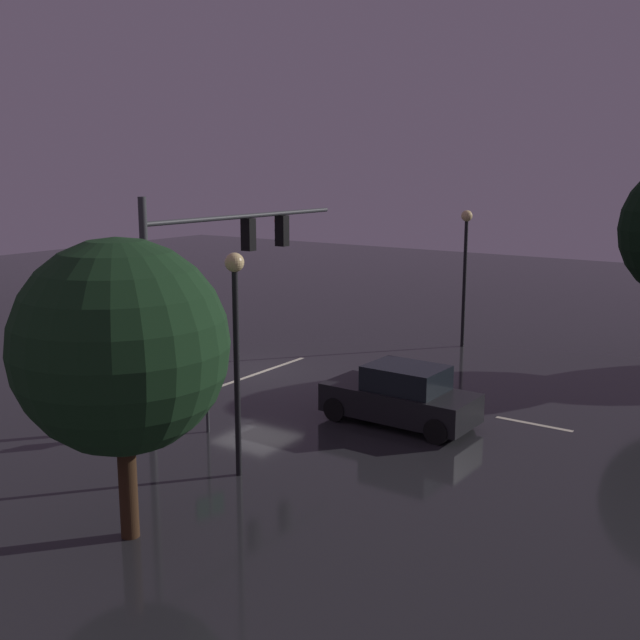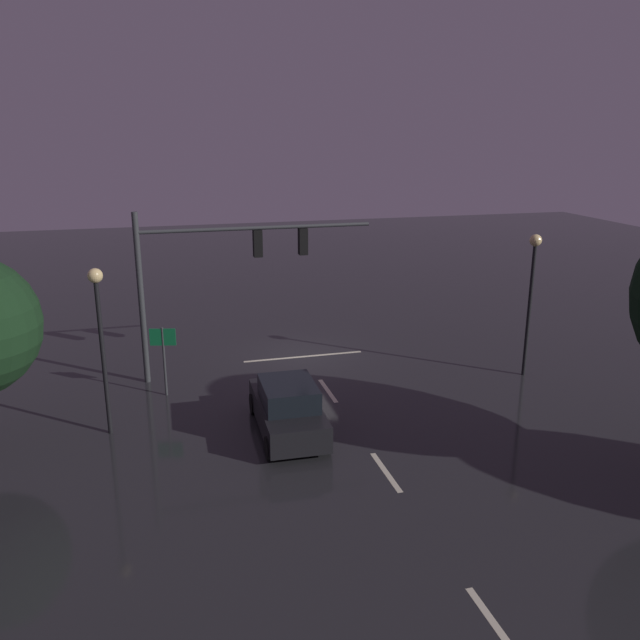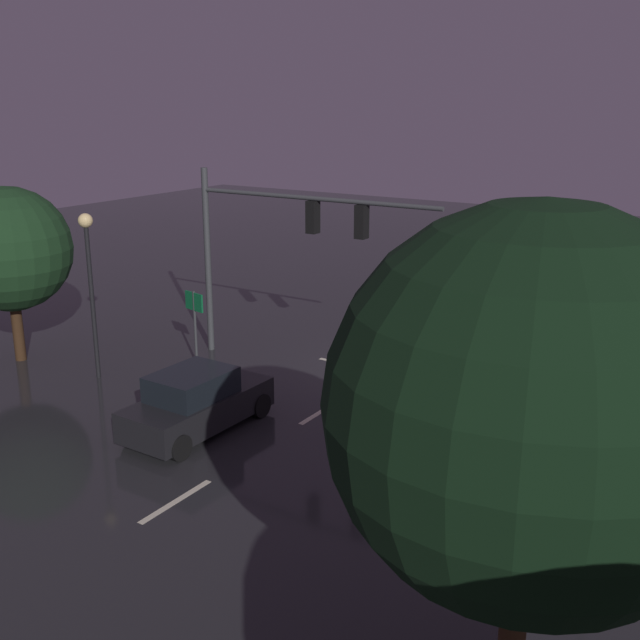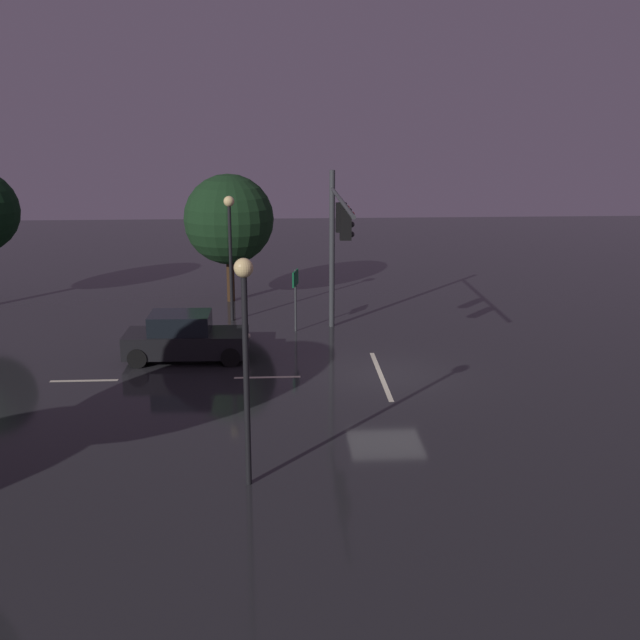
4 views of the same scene
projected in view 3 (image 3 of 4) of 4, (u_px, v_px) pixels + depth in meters
name	position (u px, v px, depth m)	size (l,w,h in m)	color
ground_plane	(388.00, 370.00, 24.98)	(80.00, 80.00, 0.00)	#232326
traffic_signal_assembly	(276.00, 233.00, 24.39)	(8.70, 0.47, 6.32)	#383A3D
lane_dash_far	(322.00, 411.00, 21.74)	(2.20, 0.16, 0.01)	beige
lane_dash_mid	(176.00, 501.00, 16.89)	(2.20, 0.16, 0.01)	beige
stop_bar	(385.00, 372.00, 24.81)	(5.00, 0.16, 0.01)	beige
car_approaching	(197.00, 403.00, 20.26)	(1.98, 4.40, 1.70)	black
street_lamp_left_kerb	(616.00, 330.00, 16.40)	(0.44, 0.44, 5.43)	black
street_lamp_right_kerb	(89.00, 265.00, 23.34)	(0.44, 0.44, 5.23)	black
route_sign	(195.00, 312.00, 25.05)	(0.89, 0.27, 2.51)	#383A3D
tree_right_near	(9.00, 249.00, 24.94)	(4.08, 4.08, 5.85)	#382314
tree_left_far	(531.00, 409.00, 9.19)	(5.07, 5.07, 7.51)	#382314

